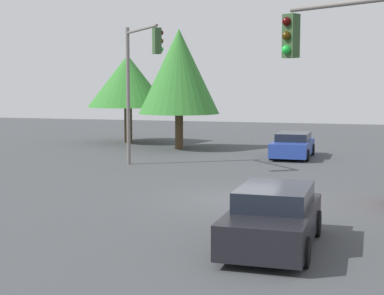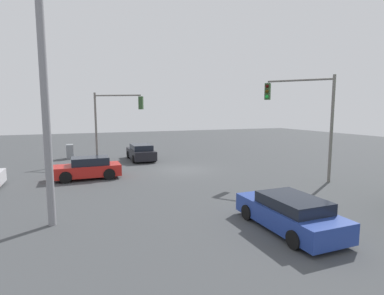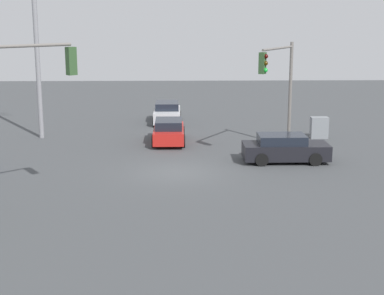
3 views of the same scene
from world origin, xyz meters
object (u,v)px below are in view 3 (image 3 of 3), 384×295
at_px(sedan_dark, 285,149).
at_px(traffic_signal_main, 16,97).
at_px(electrical_cabinet, 319,128).
at_px(traffic_signal_cross, 280,78).
at_px(sedan_red, 169,131).
at_px(sedan_silver, 167,113).

bearing_deg(sedan_dark, traffic_signal_main, -54.81).
xyz_separation_m(sedan_dark, electrical_cabinet, (-3.11, -5.79, -0.04)).
height_order(sedan_dark, traffic_signal_cross, traffic_signal_cross).
distance_m(sedan_red, traffic_signal_main, 14.04).
height_order(sedan_silver, sedan_red, sedan_silver).
bearing_deg(sedan_red, electrical_cabinet, 7.12).
bearing_deg(sedan_dark, electrical_cabinet, 151.71).
distance_m(traffic_signal_main, electrical_cabinet, 20.05).
height_order(traffic_signal_cross, electrical_cabinet, traffic_signal_cross).
height_order(sedan_red, traffic_signal_main, traffic_signal_main).
height_order(sedan_red, sedan_dark, sedan_dark).
bearing_deg(sedan_red, sedan_dark, -38.32).
distance_m(sedan_silver, sedan_dark, 12.91).
relative_size(sedan_dark, traffic_signal_cross, 0.73).
relative_size(sedan_red, traffic_signal_cross, 0.70).
xyz_separation_m(sedan_red, traffic_signal_cross, (-5.89, 2.52, 3.34)).
xyz_separation_m(sedan_silver, electrical_cabinet, (-9.22, 5.59, -0.03)).
bearing_deg(traffic_signal_cross, traffic_signal_main, -16.89).
bearing_deg(electrical_cabinet, sedan_silver, -31.26).
bearing_deg(electrical_cabinet, sedan_red, 7.12).
xyz_separation_m(sedan_dark, traffic_signal_main, (11.11, 7.84, 3.72)).
xyz_separation_m(sedan_silver, traffic_signal_main, (5.01, 19.22, 3.73)).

